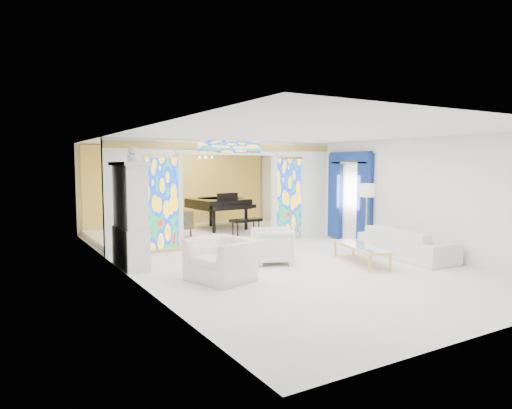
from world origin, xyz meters
TOP-DOWN VIEW (x-y plane):
  - floor at (0.00, 0.00)m, footprint 12.00×12.00m
  - ceiling at (0.00, 0.00)m, footprint 7.00×12.00m
  - wall_back at (0.00, 6.00)m, footprint 7.00×0.02m
  - wall_front at (0.00, -6.00)m, footprint 7.00×0.02m
  - wall_left at (-3.50, 0.00)m, footprint 0.02×12.00m
  - wall_right at (3.50, 0.00)m, footprint 0.02×12.00m
  - partition_wall at (0.00, 2.00)m, footprint 7.00×0.22m
  - stained_glass_left at (-2.03, 1.89)m, footprint 0.90×0.04m
  - stained_glass_right at (2.03, 1.89)m, footprint 0.90×0.04m
  - stained_glass_transom at (0.00, 1.89)m, footprint 2.00×0.04m
  - alcove_platform at (0.00, 4.10)m, footprint 6.80×3.80m
  - gold_curtain_back at (0.00, 5.88)m, footprint 6.70×0.10m
  - chandelier at (0.20, 4.00)m, footprint 0.48×0.48m
  - blue_drapes at (3.40, 0.70)m, footprint 0.14×1.85m
  - china_cabinet at (-3.22, 0.60)m, footprint 0.56×1.46m
  - armchair_left at (-1.94, -1.50)m, footprint 1.44×1.55m
  - armchair_right at (-0.24, -0.69)m, footprint 1.17×1.16m
  - sofa at (2.95, -1.89)m, footprint 1.16×2.60m
  - side_table at (-1.24, -1.01)m, footprint 0.53×0.53m
  - vase at (-1.24, -1.01)m, footprint 0.21×0.21m
  - coffee_table at (1.54, -1.78)m, footprint 1.13×2.02m
  - floor_lamp at (2.80, -0.64)m, footprint 0.48×0.48m
  - grand_piano at (0.79, 4.20)m, footprint 2.04×3.18m
  - tv_console at (-1.02, 3.07)m, footprint 0.77×0.63m

SIDE VIEW (x-z plane):
  - floor at x=0.00m, z-range 0.00..0.00m
  - alcove_platform at x=0.00m, z-range 0.00..0.18m
  - sofa at x=2.95m, z-range 0.00..0.74m
  - side_table at x=-1.24m, z-range 0.09..0.68m
  - coffee_table at x=1.54m, z-range 0.18..0.61m
  - armchair_left at x=-1.94m, z-range 0.00..0.83m
  - armchair_right at x=-0.24m, z-range 0.00..0.83m
  - vase at x=-1.24m, z-range 0.59..0.76m
  - tv_console at x=-1.02m, z-range 0.30..1.07m
  - grand_piano at x=0.79m, z-range 0.40..1.62m
  - china_cabinet at x=-3.22m, z-range -0.19..2.53m
  - stained_glass_left at x=-2.03m, z-range 0.10..2.50m
  - stained_glass_right at x=2.03m, z-range 0.10..2.50m
  - wall_back at x=0.00m, z-range 0.00..3.00m
  - wall_front at x=0.00m, z-range 0.00..3.00m
  - wall_left at x=-3.50m, z-range 0.00..3.00m
  - wall_right at x=3.50m, z-range 0.00..3.00m
  - gold_curtain_back at x=0.00m, z-range 0.05..2.95m
  - floor_lamp at x=2.80m, z-range 0.64..2.46m
  - blue_drapes at x=3.40m, z-range 0.25..2.90m
  - partition_wall at x=0.00m, z-range 0.15..3.15m
  - chandelier at x=0.20m, z-range 2.40..2.70m
  - stained_glass_transom at x=0.00m, z-range 2.65..2.99m
  - ceiling at x=0.00m, z-range 2.99..3.01m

